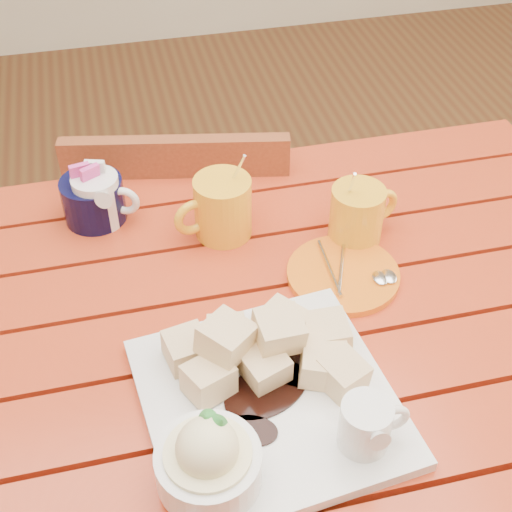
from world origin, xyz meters
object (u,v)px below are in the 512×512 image
object	(u,v)px
coffee_mug_left	(221,207)
chair_far	(189,259)
coffee_mug_right	(358,213)
dessert_plate	(258,403)
table	(248,372)
orange_saucer	(344,274)

from	to	relation	value
coffee_mug_left	chair_far	xyz separation A→B (m)	(-0.03, 0.27, -0.34)
coffee_mug_left	coffee_mug_right	bearing A→B (deg)	-32.32
dessert_plate	coffee_mug_left	bearing A→B (deg)	85.55
dessert_plate	table	bearing A→B (deg)	81.85
dessert_plate	coffee_mug_right	distance (m)	0.37
table	chair_far	world-z (taller)	chair_far
coffee_mug_left	coffee_mug_right	distance (m)	0.21
orange_saucer	chair_far	distance (m)	0.54
table	chair_far	xyz separation A→B (m)	(-0.02, 0.46, -0.18)
table	chair_far	size ratio (longest dim) A/B	1.46
orange_saucer	coffee_mug_right	bearing A→B (deg)	60.51
dessert_plate	coffee_mug_right	size ratio (longest dim) A/B	2.37
coffee_mug_right	chair_far	xyz separation A→B (m)	(-0.22, 0.33, -0.34)
coffee_mug_left	chair_far	bearing A→B (deg)	79.53
coffee_mug_left	orange_saucer	world-z (taller)	coffee_mug_left
orange_saucer	dessert_plate	bearing A→B (deg)	-130.35
table	chair_far	distance (m)	0.50
coffee_mug_left	orange_saucer	xyz separation A→B (m)	(0.15, -0.14, -0.04)
dessert_plate	coffee_mug_right	world-z (taller)	coffee_mug_right
table	coffee_mug_left	distance (m)	0.25
coffee_mug_left	orange_saucer	size ratio (longest dim) A/B	0.89
dessert_plate	coffee_mug_left	size ratio (longest dim) A/B	2.20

